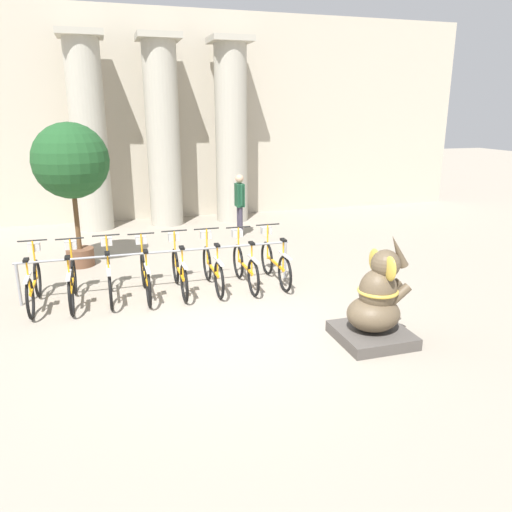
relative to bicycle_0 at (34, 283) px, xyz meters
name	(u,v)px	position (x,y,z in m)	size (l,w,h in m)	color
ground_plane	(231,328)	(2.97, -1.86, -0.41)	(60.00, 60.00, 0.00)	gray
building_facade	(158,117)	(2.97, 6.74, 2.59)	(20.00, 0.20, 6.00)	#BCB29E
column_left	(89,133)	(1.00, 5.74, 2.21)	(1.16, 1.16, 5.16)	#ADA899
column_middle	(163,132)	(2.97, 5.74, 2.21)	(1.16, 1.16, 5.16)	#ADA899
column_right	(231,131)	(4.94, 5.74, 2.21)	(1.16, 1.16, 5.16)	#ADA899
bike_rack	(161,259)	(2.16, 0.09, 0.22)	(4.91, 0.05, 0.77)	gray
bicycle_0	(34,283)	(0.00, 0.00, 0.00)	(0.48, 1.73, 1.05)	black
bicycle_1	(72,281)	(0.62, -0.05, 0.00)	(0.48, 1.73, 1.05)	black
bicycle_2	(109,276)	(1.23, 0.02, 0.00)	(0.48, 1.73, 1.05)	black
bicycle_3	(145,274)	(1.85, -0.05, 0.00)	(0.48, 1.73, 1.05)	black
bicycle_4	(179,270)	(2.46, 0.00, 0.00)	(0.48, 1.73, 1.05)	black
bicycle_5	(212,267)	(3.08, -0.01, 0.00)	(0.48, 1.73, 1.05)	black
bicycle_6	(245,265)	(3.70, -0.06, 0.00)	(0.48, 1.73, 1.05)	black
bicycle_7	(275,261)	(4.31, -0.01, 0.00)	(0.48, 1.73, 1.05)	black
elephant_statue	(376,306)	(4.86, -2.87, 0.13)	(1.01, 1.01, 1.59)	#4C4742
person_pedestrian	(240,200)	(4.63, 3.72, 0.56)	(0.22, 0.47, 1.63)	#383342
potted_tree	(71,164)	(0.67, 2.19, 1.75)	(1.54, 1.54, 3.00)	brown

